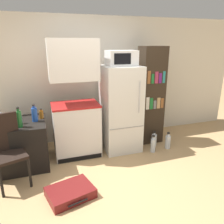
# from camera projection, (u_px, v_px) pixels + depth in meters

# --- Properties ---
(ground_plane) EXTENTS (24.00, 24.00, 0.00)m
(ground_plane) POSITION_uv_depth(u_px,v_px,m) (122.00, 194.00, 2.93)
(ground_plane) COLOR tan
(wall_back) EXTENTS (6.40, 0.10, 2.43)m
(wall_back) POSITION_uv_depth(u_px,v_px,m) (97.00, 80.00, 4.43)
(wall_back) COLOR silver
(wall_back) RESTS_ON ground_plane
(side_table) EXTENTS (0.82, 0.78, 0.75)m
(side_table) POSITION_uv_depth(u_px,v_px,m) (21.00, 144.00, 3.53)
(side_table) COLOR black
(side_table) RESTS_ON ground_plane
(kitchen_hutch) EXTENTS (0.80, 0.57, 2.01)m
(kitchen_hutch) POSITION_uv_depth(u_px,v_px,m) (75.00, 105.00, 3.74)
(kitchen_hutch) COLOR white
(kitchen_hutch) RESTS_ON ground_plane
(refrigerator) EXTENTS (0.66, 0.65, 1.56)m
(refrigerator) POSITION_uv_depth(u_px,v_px,m) (121.00, 109.00, 3.99)
(refrigerator) COLOR silver
(refrigerator) RESTS_ON ground_plane
(microwave) EXTENTS (0.50, 0.36, 0.26)m
(microwave) POSITION_uv_depth(u_px,v_px,m) (121.00, 58.00, 3.72)
(microwave) COLOR silver
(microwave) RESTS_ON refrigerator
(bookshelf) EXTENTS (0.46, 0.36, 1.88)m
(bookshelf) POSITION_uv_depth(u_px,v_px,m) (151.00, 96.00, 4.27)
(bookshelf) COLOR #2D2319
(bookshelf) RESTS_ON ground_plane
(bottle_blue_soda) EXTENTS (0.09, 0.09, 0.28)m
(bottle_blue_soda) POSITION_uv_depth(u_px,v_px,m) (34.00, 114.00, 3.44)
(bottle_blue_soda) COLOR #1E47A3
(bottle_blue_soda) RESTS_ON side_table
(bottle_milk_white) EXTENTS (0.07, 0.07, 0.18)m
(bottle_milk_white) POSITION_uv_depth(u_px,v_px,m) (20.00, 119.00, 3.35)
(bottle_milk_white) COLOR white
(bottle_milk_white) RESTS_ON side_table
(bottle_green_tall) EXTENTS (0.08, 0.08, 0.31)m
(bottle_green_tall) POSITION_uv_depth(u_px,v_px,m) (19.00, 119.00, 3.19)
(bottle_green_tall) COLOR #1E6028
(bottle_green_tall) RESTS_ON side_table
(bottle_clear_short) EXTENTS (0.07, 0.07, 0.20)m
(bottle_clear_short) POSITION_uv_depth(u_px,v_px,m) (0.00, 117.00, 3.41)
(bottle_clear_short) COLOR silver
(bottle_clear_short) RESTS_ON side_table
(bottle_amber_beer) EXTENTS (0.07, 0.07, 0.17)m
(bottle_amber_beer) POSITION_uv_depth(u_px,v_px,m) (41.00, 114.00, 3.58)
(bottle_amber_beer) COLOR brown
(bottle_amber_beer) RESTS_ON side_table
(chair) EXTENTS (0.51, 0.51, 1.02)m
(chair) POSITION_uv_depth(u_px,v_px,m) (7.00, 145.00, 3.01)
(chair) COLOR black
(chair) RESTS_ON ground_plane
(suitcase_large_flat) EXTENTS (0.67, 0.57, 0.13)m
(suitcase_large_flat) POSITION_uv_depth(u_px,v_px,m) (70.00, 192.00, 2.86)
(suitcase_large_flat) COLOR maroon
(suitcase_large_flat) RESTS_ON ground_plane
(water_bottle_front) EXTENTS (0.10, 0.10, 0.32)m
(water_bottle_front) POSITION_uv_depth(u_px,v_px,m) (168.00, 142.00, 4.16)
(water_bottle_front) COLOR silver
(water_bottle_front) RESTS_ON ground_plane
(water_bottle_middle) EXTENTS (0.09, 0.09, 0.33)m
(water_bottle_middle) POSITION_uv_depth(u_px,v_px,m) (153.00, 145.00, 4.02)
(water_bottle_middle) COLOR silver
(water_bottle_middle) RESTS_ON ground_plane
(water_bottle_back) EXTENTS (0.10, 0.10, 0.29)m
(water_bottle_back) POSITION_uv_depth(u_px,v_px,m) (154.00, 140.00, 4.27)
(water_bottle_back) COLOR silver
(water_bottle_back) RESTS_ON ground_plane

